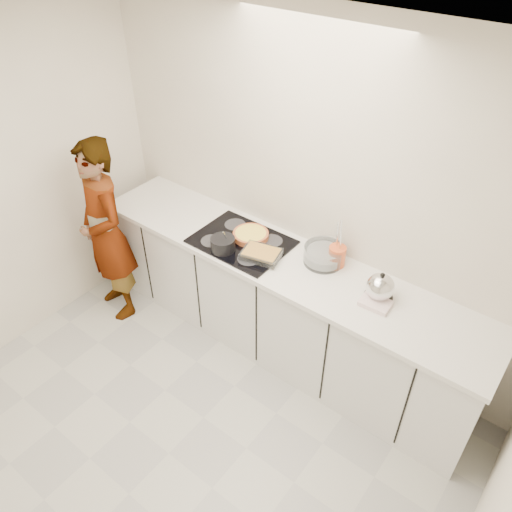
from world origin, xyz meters
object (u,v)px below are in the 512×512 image
Objects in this scene: kettle at (380,288)px; utensil_crock at (337,256)px; tart_dish at (251,235)px; cook at (105,233)px; mixing_bowl at (323,255)px; baking_dish at (261,254)px; saucepan at (223,244)px; hob at (242,242)px.

utensil_crock is (-0.41, 0.14, -0.01)m from kettle.
tart_dish is 0.22× the size of cook.
mixing_bowl is 0.10m from utensil_crock.
kettle is (0.50, -0.11, 0.03)m from mixing_bowl.
baking_dish is at bearing -147.64° from mixing_bowl.
mixing_bowl is 1.80m from cook.
mixing_bowl is 0.51m from kettle.
cook is at bearing -162.06° from baking_dish.
mixing_bowl is (0.66, 0.34, -0.00)m from saucepan.
mixing_bowl is at bearing 167.65° from kettle.
kettle is 0.15× the size of cook.
tart_dish is at bearing 145.47° from baking_dish.
cook is at bearing -152.35° from tart_dish.
utensil_crock is (0.75, 0.37, 0.01)m from saucepan.
hob is 0.65m from mixing_bowl.
utensil_crock is at bearing 16.05° from hob.
baking_dish is 1.02× the size of mixing_bowl.
mixing_bowl is (0.38, 0.24, 0.02)m from baking_dish.
kettle is (1.09, -0.01, 0.05)m from tart_dish.
mixing_bowl is at bearing 9.08° from tart_dish.
mixing_bowl is at bearing -160.55° from utensil_crock.
kettle reaches higher than saucepan.
tart_dish is 2.29× the size of utensil_crock.
saucepan is 1.52× the size of utensil_crock.
hob is 2.26× the size of baking_dish.
kettle is at bearing 29.29° from cook.
baking_dish is at bearing -15.94° from hob.
saucepan reaches higher than hob.
mixing_bowl is (0.59, 0.09, 0.02)m from tart_dish.
saucepan is 0.84m from utensil_crock.
saucepan is (-0.04, -0.17, 0.06)m from hob.
utensil_crock reaches higher than hob.
cook is at bearing -158.58° from utensil_crock.
cook reaches higher than baking_dish.
cook is at bearing -155.14° from hob.
kettle reaches higher than utensil_crock.
tart_dish is 0.70m from utensil_crock.
saucepan reaches higher than tart_dish.
baking_dish is 0.89m from kettle.
mixing_bowl is (0.62, 0.17, 0.05)m from hob.
baking_dish is (0.24, -0.07, 0.04)m from hob.
hob is 1.12m from kettle.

